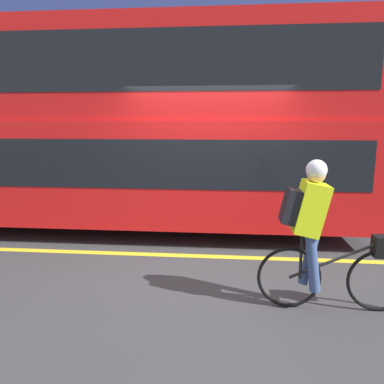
% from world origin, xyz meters
% --- Properties ---
extents(ground_plane, '(80.00, 80.00, 0.00)m').
position_xyz_m(ground_plane, '(0.00, 0.00, 0.00)').
color(ground_plane, '#38383A').
extents(road_center_line, '(50.00, 0.14, 0.01)m').
position_xyz_m(road_center_line, '(0.00, 0.24, 0.00)').
color(road_center_line, yellow).
rests_on(road_center_line, ground_plane).
extents(sidewalk_curb, '(60.00, 1.87, 0.14)m').
position_xyz_m(sidewalk_curb, '(0.00, 4.76, 0.07)').
color(sidewalk_curb, gray).
rests_on(sidewalk_curb, ground_plane).
extents(building_facade, '(60.00, 0.30, 6.33)m').
position_xyz_m(building_facade, '(0.00, 5.85, 3.16)').
color(building_facade, '#33478C').
rests_on(building_facade, ground_plane).
extents(bus, '(11.80, 2.55, 3.58)m').
position_xyz_m(bus, '(-3.25, 1.78, 1.99)').
color(bus, black).
rests_on(bus, ground_plane).
extents(cyclist_on_bike, '(1.62, 0.32, 1.62)m').
position_xyz_m(cyclist_on_bike, '(1.28, -1.20, 0.87)').
color(cyclist_on_bike, black).
rests_on(cyclist_on_bike, ground_plane).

